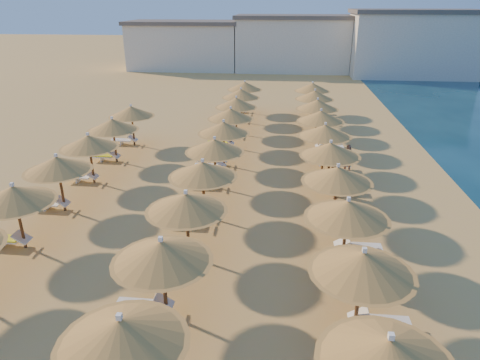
# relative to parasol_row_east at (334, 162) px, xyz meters

# --- Properties ---
(ground) EXTENTS (220.00, 220.00, 0.00)m
(ground) POSITION_rel_parasol_row_east_xyz_m (-2.98, -4.25, -2.27)
(ground) COLOR tan
(ground) RESTS_ON ground
(hotel_blocks) EXTENTS (45.79, 12.04, 8.10)m
(hotel_blocks) POSITION_rel_parasol_row_east_xyz_m (-0.45, 42.24, 1.43)
(hotel_blocks) COLOR white
(hotel_blocks) RESTS_ON ground
(parasol_row_east) EXTENTS (3.05, 39.33, 2.80)m
(parasol_row_east) POSITION_rel_parasol_row_east_xyz_m (0.00, 0.00, 0.00)
(parasol_row_east) COLOR brown
(parasol_row_east) RESTS_ON ground
(parasol_row_west) EXTENTS (3.05, 39.33, 2.80)m
(parasol_row_west) POSITION_rel_parasol_row_east_xyz_m (-5.76, 0.00, 0.00)
(parasol_row_west) COLOR brown
(parasol_row_west) RESTS_ON ground
(parasol_row_inland) EXTENTS (3.05, 22.84, 2.80)m
(parasol_row_inland) POSITION_rel_parasol_row_east_xyz_m (-12.37, -1.65, 0.00)
(parasol_row_inland) COLOR brown
(parasol_row_inland) RESTS_ON ground
(loungers) EXTENTS (15.59, 36.85, 0.66)m
(loungers) POSITION_rel_parasol_row_east_xyz_m (-4.57, -0.47, -1.93)
(loungers) COLOR white
(loungers) RESTS_ON ground
(beachgoer_c) EXTENTS (1.09, 0.82, 1.72)m
(beachgoer_c) POSITION_rel_parasol_row_east_xyz_m (1.31, 4.41, -1.41)
(beachgoer_c) COLOR tan
(beachgoer_c) RESTS_ON ground
(beachgoer_b) EXTENTS (1.02, 1.13, 1.89)m
(beachgoer_b) POSITION_rel_parasol_row_east_xyz_m (0.22, 1.11, -1.33)
(beachgoer_b) COLOR tan
(beachgoer_b) RESTS_ON ground
(beachgoer_a) EXTENTS (0.58, 0.71, 1.69)m
(beachgoer_a) POSITION_rel_parasol_row_east_xyz_m (0.82, -6.45, -1.43)
(beachgoer_a) COLOR tan
(beachgoer_a) RESTS_ON ground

